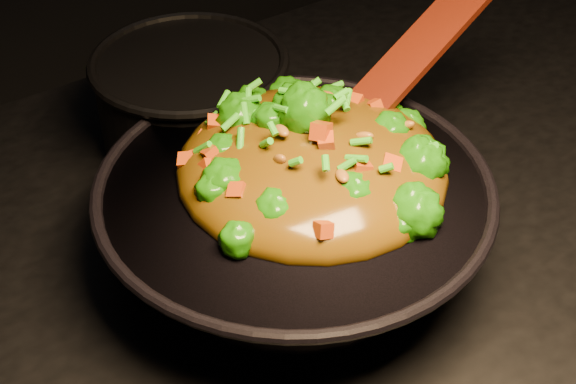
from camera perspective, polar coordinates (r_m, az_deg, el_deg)
wok at (r=0.78m, az=0.42°, el=-2.42°), size 0.45×0.45×0.10m
stir_fry at (r=0.73m, az=1.77°, el=4.18°), size 0.31×0.31×0.09m
spatula at (r=0.83m, az=8.48°, el=9.15°), size 0.30×0.10×0.13m
back_pot at (r=0.93m, az=-6.81°, el=6.29°), size 0.28×0.28×0.12m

